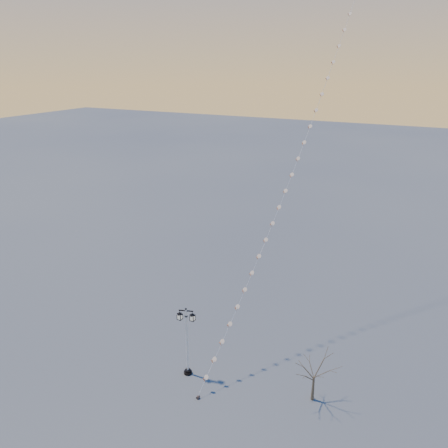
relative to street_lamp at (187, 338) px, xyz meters
The scene contains 4 objects.
ground 4.12m from the street_lamp, 21.57° to the right, with size 300.00×300.00×0.00m, color #575958.
street_lamp is the anchor object (origin of this frame).
bare_tree 9.13m from the street_lamp, ahead, with size 2.09×2.09×3.47m.
kite_train 26.62m from the street_lamp, 74.28° to the left, with size 5.84×37.25×47.25m.
Camera 1 is at (12.20, -22.46, 21.81)m, focal length 36.26 mm.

